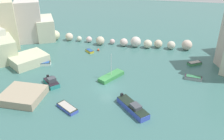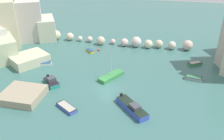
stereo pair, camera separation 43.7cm
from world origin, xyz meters
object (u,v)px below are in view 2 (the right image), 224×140
(moored_boat_3, at_px, (194,78))
(moored_boat_5, at_px, (132,108))
(moored_boat_6, at_px, (67,107))
(channel_buoy, at_px, (99,50))
(moored_boat_2, at_px, (195,63))
(moored_boat_1, at_px, (90,51))
(moored_boat_4, at_px, (111,76))
(stone_dock, at_px, (23,95))
(moored_boat_0, at_px, (51,82))
(moored_boat_7, at_px, (43,63))

(moored_boat_3, relative_size, moored_boat_5, 0.56)
(moored_boat_3, bearing_deg, moored_boat_6, 42.28)
(channel_buoy, xyz_separation_m, moored_boat_3, (22.62, -10.15, 0.06))
(moored_boat_2, bearing_deg, moored_boat_6, -167.51)
(channel_buoy, bearing_deg, moored_boat_1, -148.89)
(moored_boat_3, distance_m, moored_boat_4, 16.76)
(moored_boat_2, bearing_deg, stone_dock, -178.47)
(stone_dock, bearing_deg, moored_boat_3, 23.71)
(channel_buoy, bearing_deg, moored_boat_5, -62.61)
(moored_boat_4, bearing_deg, moored_boat_5, 61.49)
(moored_boat_0, xyz_separation_m, moored_boat_7, (-5.64, 7.59, -0.24))
(moored_boat_0, distance_m, moored_boat_7, 9.46)
(channel_buoy, relative_size, moored_boat_7, 0.14)
(moored_boat_0, relative_size, moored_boat_1, 1.67)
(moored_boat_0, relative_size, moored_boat_6, 0.98)
(channel_buoy, height_order, moored_boat_4, moored_boat_4)
(moored_boat_2, xyz_separation_m, moored_boat_5, (-11.57, -19.82, 0.26))
(moored_boat_1, bearing_deg, moored_boat_3, -158.46)
(moored_boat_0, xyz_separation_m, moored_boat_2, (28.21, 14.94, -0.27))
(channel_buoy, relative_size, moored_boat_5, 0.09)
(moored_boat_5, bearing_deg, stone_dock, -131.35)
(moored_boat_1, relative_size, moored_boat_5, 0.40)
(moored_boat_0, height_order, moored_boat_5, moored_boat_0)
(moored_boat_4, bearing_deg, channel_buoy, -123.44)
(moored_boat_0, xyz_separation_m, moored_boat_5, (16.64, -4.87, -0.02))
(moored_boat_6, xyz_separation_m, moored_boat_7, (-11.46, 14.38, 0.05))
(stone_dock, bearing_deg, moored_boat_1, 75.40)
(moored_boat_7, bearing_deg, moored_boat_2, 173.51)
(moored_boat_0, relative_size, moored_boat_4, 0.69)
(channel_buoy, relative_size, moored_boat_3, 0.16)
(stone_dock, relative_size, moored_boat_3, 1.95)
(moored_boat_2, relative_size, moored_boat_3, 0.94)
(moored_boat_7, bearing_deg, moored_boat_4, 152.55)
(stone_dock, height_order, channel_buoy, stone_dock)
(moored_boat_5, distance_m, moored_boat_6, 10.99)
(stone_dock, xyz_separation_m, moored_boat_5, (19.65, 0.59, -0.12))
(moored_boat_0, distance_m, moored_boat_4, 11.99)
(moored_boat_0, bearing_deg, stone_dock, -74.33)
(moored_boat_1, relative_size, moored_boat_3, 0.71)
(moored_boat_2, bearing_deg, moored_boat_1, 144.07)
(moored_boat_1, xyz_separation_m, moored_boat_4, (8.07, -11.79, 0.09))
(moored_boat_2, bearing_deg, moored_boat_3, -128.28)
(moored_boat_3, xyz_separation_m, moored_boat_7, (-33.04, -0.29, 0.01))
(moored_boat_3, bearing_deg, stone_dock, 31.77)
(moored_boat_1, relative_size, moored_boat_4, 0.41)
(moored_boat_3, xyz_separation_m, moored_boat_5, (-10.75, -12.76, 0.23))
(moored_boat_3, xyz_separation_m, moored_boat_6, (-21.58, -14.67, -0.04))
(stone_dock, height_order, moored_boat_7, stone_dock)
(channel_buoy, xyz_separation_m, moored_boat_0, (-4.77, -18.04, 0.31))
(channel_buoy, xyz_separation_m, moored_boat_4, (6.10, -12.98, 0.10))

